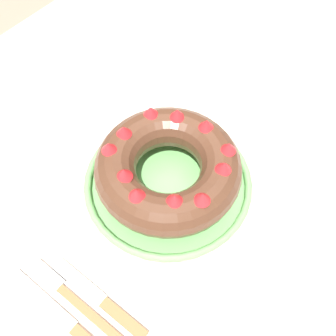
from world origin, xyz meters
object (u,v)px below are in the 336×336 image
Objects in this scene: serving_dish at (168,183)px; bundt_cake at (168,168)px; serving_knife at (75,330)px; fork at (74,300)px; cake_knife at (105,303)px.

serving_dish is 0.05m from bundt_cake.
bundt_cake is at bearing 10.96° from serving_knife.
serving_knife is (-0.26, -0.04, -0.01)m from serving_dish.
serving_dish reaches higher than fork.
cake_knife is at bearing -167.48° from bundt_cake.
fork is 0.05m from cake_knife.
bundt_cake reaches higher than fork.
bundt_cake reaches higher than cake_knife.
fork is 1.17× the size of cake_knife.
serving_knife and cake_knife have the same top height.
fork is at bearing 115.34° from cake_knife.
serving_dish reaches higher than cake_knife.
fork is (-0.23, -0.01, -0.01)m from serving_dish.
cake_knife is at bearing -5.28° from serving_knife.
fork is at bearing -178.00° from bundt_cake.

